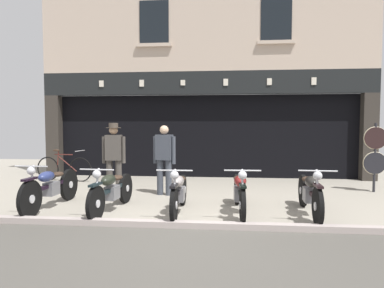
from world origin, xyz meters
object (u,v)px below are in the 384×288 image
object	(u,v)px
advert_board_near	(149,125)
leaning_bicycle	(64,168)
motorcycle_center_left	(112,190)
salesman_left	(114,154)
tyre_sign_pole	(375,152)
motorcycle_right	(310,192)
motorcycle_center	(179,191)
shopkeeper_center	(164,157)
motorcycle_center_right	(240,191)
advert_board_far	(113,128)
motorcycle_left	(51,186)

from	to	relation	value
advert_board_near	leaning_bicycle	distance (m)	2.89
motorcycle_center_left	salesman_left	size ratio (longest dim) A/B	1.19
tyre_sign_pole	motorcycle_right	bearing A→B (deg)	-132.65
motorcycle_center	salesman_left	world-z (taller)	salesman_left
leaning_bicycle	shopkeeper_center	bearing A→B (deg)	70.35
motorcycle_center_right	tyre_sign_pole	xyz separation A→B (m)	(3.41, 2.29, 0.59)
leaning_bicycle	advert_board_near	bearing A→B (deg)	124.44
salesman_left	advert_board_far	bearing A→B (deg)	-77.33
motorcycle_center	advert_board_far	size ratio (longest dim) A/B	2.11
motorcycle_center	advert_board_near	xyz separation A→B (m)	(-1.58, 4.46, 1.23)
tyre_sign_pole	advert_board_near	distance (m)	6.50
motorcycle_center_left	tyre_sign_pole	xyz separation A→B (m)	(5.84, 2.40, 0.59)
motorcycle_center	shopkeeper_center	xyz separation A→B (m)	(-0.56, 1.59, 0.50)
motorcycle_left	motorcycle_center_right	xyz separation A→B (m)	(3.72, -0.01, -0.02)
motorcycle_center_right	salesman_left	world-z (taller)	salesman_left
motorcycle_center	motorcycle_right	bearing A→B (deg)	-178.24
motorcycle_right	salesman_left	bearing A→B (deg)	-16.67
motorcycle_left	shopkeeper_center	world-z (taller)	shopkeeper_center
motorcycle_center_right	salesman_left	bearing A→B (deg)	-28.43
motorcycle_center_left	tyre_sign_pole	bearing A→B (deg)	-153.45
advert_board_near	advert_board_far	bearing A→B (deg)	-180.00
shopkeeper_center	tyre_sign_pole	size ratio (longest dim) A/B	0.96
motorcycle_center_left	motorcycle_center	xyz separation A→B (m)	(1.30, -0.00, -0.00)
motorcycle_center_right	advert_board_near	distance (m)	5.27
motorcycle_left	advert_board_near	bearing A→B (deg)	-101.86
motorcycle_center_left	salesman_left	bearing A→B (deg)	-68.73
motorcycle_center	tyre_sign_pole	world-z (taller)	tyre_sign_pole
motorcycle_center_left	motorcycle_center_right	xyz separation A→B (m)	(2.43, 0.12, 0.00)
motorcycle_center_left	advert_board_near	xyz separation A→B (m)	(-0.29, 4.46, 1.23)
advert_board_near	salesman_left	bearing A→B (deg)	-94.19
salesman_left	advert_board_far	world-z (taller)	advert_board_far
motorcycle_right	leaning_bicycle	distance (m)	7.06
salesman_left	tyre_sign_pole	size ratio (longest dim) A/B	1.00
advert_board_far	leaning_bicycle	world-z (taller)	advert_board_far
motorcycle_center	motorcycle_center_right	xyz separation A→B (m)	(1.13, 0.12, 0.00)
salesman_left	shopkeeper_center	xyz separation A→B (m)	(1.23, -0.02, -0.04)
motorcycle_right	shopkeeper_center	bearing A→B (deg)	-23.56
shopkeeper_center	advert_board_near	world-z (taller)	advert_board_near
motorcycle_right	advert_board_near	xyz separation A→B (m)	(-4.00, 4.37, 1.22)
motorcycle_center_right	motorcycle_right	bearing A→B (deg)	177.20
motorcycle_center_left	motorcycle_center_right	bearing A→B (deg)	-173.04
motorcycle_left	motorcycle_center	size ratio (longest dim) A/B	1.08
motorcycle_left	motorcycle_center_right	bearing A→B (deg)	-179.03
motorcycle_left	shopkeeper_center	size ratio (longest dim) A/B	1.29
motorcycle_center	motorcycle_center_right	world-z (taller)	motorcycle_center_right
motorcycle_center_right	leaning_bicycle	distance (m)	5.93
motorcycle_right	shopkeeper_center	size ratio (longest dim) A/B	1.21
motorcycle_center_left	leaning_bicycle	distance (m)	4.17
motorcycle_left	shopkeeper_center	distance (m)	2.54
motorcycle_left	motorcycle_center_right	size ratio (longest dim) A/B	1.03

